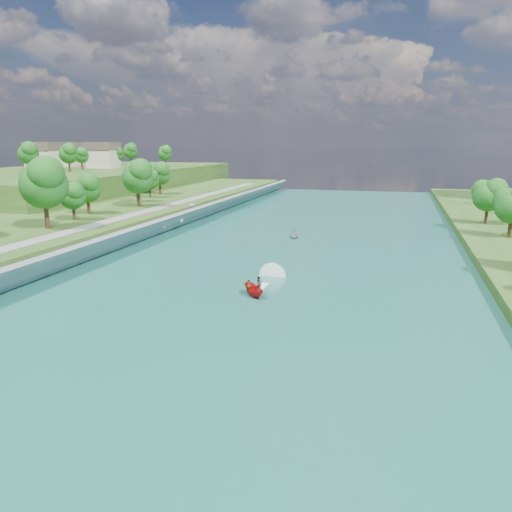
% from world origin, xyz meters
% --- Properties ---
extents(ground, '(260.00, 260.00, 0.00)m').
position_xyz_m(ground, '(0.00, 0.00, 0.00)').
color(ground, '#2D5119').
rests_on(ground, ground).
extents(river_water, '(55.00, 240.00, 0.10)m').
position_xyz_m(river_water, '(0.00, 20.00, 0.05)').
color(river_water, '#185D55').
rests_on(river_water, ground).
extents(ridge_west, '(60.00, 120.00, 9.00)m').
position_xyz_m(ridge_west, '(-82.50, 95.00, 4.50)').
color(ridge_west, '#2D5119').
rests_on(ridge_west, ground).
extents(riprap_bank, '(4.62, 236.00, 4.43)m').
position_xyz_m(riprap_bank, '(-25.88, 18.88, 1.83)').
color(riprap_bank, slate).
rests_on(riprap_bank, ground).
extents(riverside_path, '(3.00, 200.00, 0.10)m').
position_xyz_m(riverside_path, '(-32.50, 20.00, 3.55)').
color(riverside_path, gray).
rests_on(riverside_path, berm_west).
extents(ridge_houses, '(29.50, 29.50, 8.40)m').
position_xyz_m(ridge_houses, '(-88.67, 100.00, 13.31)').
color(ridge_houses, beige).
rests_on(ridge_houses, ridge_west).
extents(trees_ridge, '(24.81, 62.77, 9.85)m').
position_xyz_m(trees_ridge, '(-76.49, 97.39, 13.57)').
color(trees_ridge, '#185516').
rests_on(trees_ridge, ridge_west).
extents(motorboat, '(3.60, 18.71, 2.16)m').
position_xyz_m(motorboat, '(1.41, 8.35, 0.74)').
color(motorboat, '#B20E0E').
rests_on(motorboat, river_water).
extents(raft, '(2.58, 3.38, 1.50)m').
position_xyz_m(raft, '(-1.39, 42.91, 0.46)').
color(raft, gray).
rests_on(raft, river_water).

